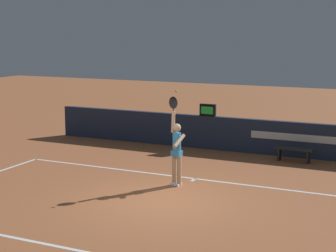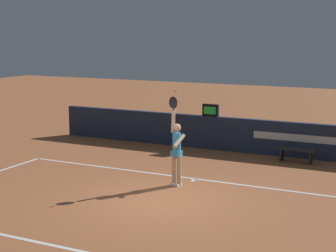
{
  "view_description": "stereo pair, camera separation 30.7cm",
  "coord_description": "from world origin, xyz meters",
  "px_view_note": "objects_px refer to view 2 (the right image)",
  "views": [
    {
      "loc": [
        5.82,
        -12.11,
        4.33
      ],
      "look_at": [
        -0.49,
        1.47,
        1.69
      ],
      "focal_mm": 57.97,
      "sensor_mm": 36.0,
      "label": 1
    },
    {
      "loc": [
        6.1,
        -11.97,
        4.33
      ],
      "look_at": [
        -0.49,
        1.47,
        1.69
      ],
      "focal_mm": 57.97,
      "sensor_mm": 36.0,
      "label": 2
    }
  ],
  "objects_px": {
    "tennis_player": "(176,149)",
    "tennis_ball": "(176,91)",
    "speed_display": "(211,110)",
    "courtside_bench_near": "(296,152)"
  },
  "relations": [
    {
      "from": "speed_display",
      "to": "courtside_bench_near",
      "type": "distance_m",
      "value": 3.61
    },
    {
      "from": "speed_display",
      "to": "tennis_player",
      "type": "bearing_deg",
      "value": -79.19
    },
    {
      "from": "speed_display",
      "to": "tennis_player",
      "type": "height_order",
      "value": "tennis_player"
    },
    {
      "from": "tennis_ball",
      "to": "tennis_player",
      "type": "bearing_deg",
      "value": -47.99
    },
    {
      "from": "speed_display",
      "to": "tennis_ball",
      "type": "xyz_separation_m",
      "value": [
        0.92,
        -4.91,
        1.23
      ]
    },
    {
      "from": "courtside_bench_near",
      "to": "tennis_ball",
      "type": "bearing_deg",
      "value": -120.2
    },
    {
      "from": "tennis_player",
      "to": "tennis_ball",
      "type": "bearing_deg",
      "value": 132.01
    },
    {
      "from": "speed_display",
      "to": "courtside_bench_near",
      "type": "bearing_deg",
      "value": -11.99
    },
    {
      "from": "tennis_player",
      "to": "tennis_ball",
      "type": "xyz_separation_m",
      "value": [
        -0.02,
        0.03,
        1.62
      ]
    },
    {
      "from": "speed_display",
      "to": "courtside_bench_near",
      "type": "xyz_separation_m",
      "value": [
        3.36,
        -0.71,
        -1.1
      ]
    }
  ]
}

